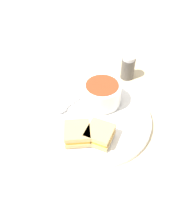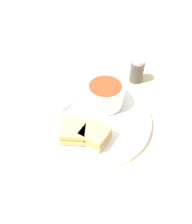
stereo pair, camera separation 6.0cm
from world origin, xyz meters
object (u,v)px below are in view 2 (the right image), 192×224
(sandwich_half_near, at_px, (74,131))
(salt_shaker, at_px, (137,70))
(soup_bowl, at_px, (105,94))
(spoon, at_px, (67,104))
(sandwich_half_far, at_px, (95,134))

(sandwich_half_near, distance_m, salt_shaker, 0.32)
(soup_bowl, xyz_separation_m, spoon, (-0.08, -0.08, -0.03))
(spoon, height_order, sandwich_half_far, sandwich_half_far)
(soup_bowl, relative_size, salt_shaker, 1.32)
(spoon, bearing_deg, sandwich_half_near, 64.66)
(spoon, xyz_separation_m, salt_shaker, (0.09, 0.25, 0.02))
(salt_shaker, bearing_deg, soup_bowl, -93.88)
(sandwich_half_near, distance_m, sandwich_half_far, 0.06)
(spoon, distance_m, salt_shaker, 0.26)
(sandwich_half_far, height_order, salt_shaker, salt_shaker)
(soup_bowl, height_order, sandwich_half_far, soup_bowl)
(spoon, relative_size, sandwich_half_near, 1.43)
(sandwich_half_far, bearing_deg, salt_shaker, 98.92)
(soup_bowl, relative_size, sandwich_half_near, 1.24)
(soup_bowl, bearing_deg, spoon, -136.78)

